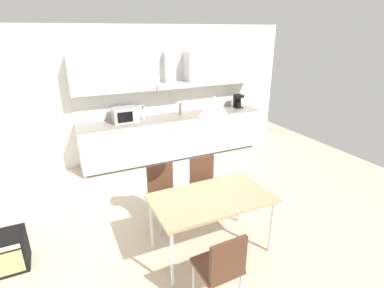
{
  "coord_description": "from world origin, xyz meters",
  "views": [
    {
      "loc": [
        -1.64,
        -2.97,
        2.6
      ],
      "look_at": [
        0.14,
        0.79,
        1.0
      ],
      "focal_mm": 28.0,
      "sensor_mm": 36.0,
      "label": 1
    }
  ],
  "objects_px": {
    "bottle_brown": "(180,110)",
    "bottle_white": "(143,114)",
    "dining_table": "(212,201)",
    "guitar_amp": "(2,253)",
    "chair_far_left": "(163,189)",
    "chair_near_left": "(222,265)",
    "chair_far_right": "(205,180)",
    "microwave": "(125,115)",
    "pendant_lamp": "(214,106)",
    "coffee_maker": "(238,101)"
  },
  "relations": [
    {
      "from": "microwave",
      "to": "bottle_brown",
      "type": "distance_m",
      "value": 1.17
    },
    {
      "from": "chair_near_left",
      "to": "microwave",
      "type": "bearing_deg",
      "value": 89.64
    },
    {
      "from": "chair_near_left",
      "to": "chair_far_left",
      "type": "bearing_deg",
      "value": 90.31
    },
    {
      "from": "dining_table",
      "to": "guitar_amp",
      "type": "bearing_deg",
      "value": 162.57
    },
    {
      "from": "chair_near_left",
      "to": "chair_far_right",
      "type": "distance_m",
      "value": 1.69
    },
    {
      "from": "coffee_maker",
      "to": "bottle_white",
      "type": "xyz_separation_m",
      "value": [
        -2.25,
        -0.04,
        -0.03
      ]
    },
    {
      "from": "dining_table",
      "to": "chair_near_left",
      "type": "relative_size",
      "value": 1.63
    },
    {
      "from": "bottle_white",
      "to": "guitar_amp",
      "type": "distance_m",
      "value": 3.35
    },
    {
      "from": "microwave",
      "to": "bottle_brown",
      "type": "height_order",
      "value": "microwave"
    },
    {
      "from": "chair_far_left",
      "to": "chair_far_right",
      "type": "xyz_separation_m",
      "value": [
        0.64,
        0.0,
        0.0
      ]
    },
    {
      "from": "bottle_brown",
      "to": "pendant_lamp",
      "type": "height_order",
      "value": "pendant_lamp"
    },
    {
      "from": "pendant_lamp",
      "to": "guitar_amp",
      "type": "bearing_deg",
      "value": 162.57
    },
    {
      "from": "bottle_brown",
      "to": "chair_far_right",
      "type": "relative_size",
      "value": 0.29
    },
    {
      "from": "bottle_brown",
      "to": "dining_table",
      "type": "distance_m",
      "value": 3.11
    },
    {
      "from": "chair_far_left",
      "to": "chair_near_left",
      "type": "relative_size",
      "value": 1.0
    },
    {
      "from": "microwave",
      "to": "bottle_brown",
      "type": "bearing_deg",
      "value": 0.55
    },
    {
      "from": "dining_table",
      "to": "guitar_amp",
      "type": "height_order",
      "value": "dining_table"
    },
    {
      "from": "bottle_brown",
      "to": "pendant_lamp",
      "type": "distance_m",
      "value": 3.2
    },
    {
      "from": "bottle_brown",
      "to": "bottle_white",
      "type": "bearing_deg",
      "value": -178.46
    },
    {
      "from": "microwave",
      "to": "pendant_lamp",
      "type": "relative_size",
      "value": 1.5
    },
    {
      "from": "chair_near_left",
      "to": "pendant_lamp",
      "type": "relative_size",
      "value": 2.72
    },
    {
      "from": "bottle_brown",
      "to": "bottle_white",
      "type": "relative_size",
      "value": 0.9
    },
    {
      "from": "chair_far_left",
      "to": "chair_near_left",
      "type": "bearing_deg",
      "value": -89.69
    },
    {
      "from": "chair_far_left",
      "to": "chair_near_left",
      "type": "xyz_separation_m",
      "value": [
        0.01,
        -1.57,
        0.0
      ]
    },
    {
      "from": "bottle_white",
      "to": "dining_table",
      "type": "distance_m",
      "value": 2.96
    },
    {
      "from": "coffee_maker",
      "to": "pendant_lamp",
      "type": "relative_size",
      "value": 0.94
    },
    {
      "from": "bottle_brown",
      "to": "microwave",
      "type": "bearing_deg",
      "value": -179.45
    },
    {
      "from": "coffee_maker",
      "to": "pendant_lamp",
      "type": "bearing_deg",
      "value": -127.86
    },
    {
      "from": "coffee_maker",
      "to": "chair_far_left",
      "type": "relative_size",
      "value": 0.34
    },
    {
      "from": "microwave",
      "to": "guitar_amp",
      "type": "bearing_deg",
      "value": -132.15
    },
    {
      "from": "bottle_white",
      "to": "dining_table",
      "type": "height_order",
      "value": "bottle_white"
    },
    {
      "from": "pendant_lamp",
      "to": "chair_far_left",
      "type": "bearing_deg",
      "value": 112.47
    },
    {
      "from": "dining_table",
      "to": "chair_near_left",
      "type": "distance_m",
      "value": 0.86
    },
    {
      "from": "chair_far_right",
      "to": "guitar_amp",
      "type": "height_order",
      "value": "chair_far_right"
    },
    {
      "from": "dining_table",
      "to": "chair_far_left",
      "type": "height_order",
      "value": "chair_far_left"
    },
    {
      "from": "bottle_white",
      "to": "chair_far_right",
      "type": "distance_m",
      "value": 2.23
    },
    {
      "from": "coffee_maker",
      "to": "chair_far_left",
      "type": "distance_m",
      "value": 3.47
    },
    {
      "from": "bottle_white",
      "to": "pendant_lamp",
      "type": "distance_m",
      "value": 3.05
    },
    {
      "from": "microwave",
      "to": "pendant_lamp",
      "type": "height_order",
      "value": "pendant_lamp"
    },
    {
      "from": "dining_table",
      "to": "bottle_white",
      "type": "bearing_deg",
      "value": 88.76
    },
    {
      "from": "bottle_white",
      "to": "chair_far_right",
      "type": "bearing_deg",
      "value": -83.22
    },
    {
      "from": "microwave",
      "to": "guitar_amp",
      "type": "relative_size",
      "value": 0.92
    },
    {
      "from": "chair_far_left",
      "to": "microwave",
      "type": "bearing_deg",
      "value": 89.16
    },
    {
      "from": "coffee_maker",
      "to": "chair_far_right",
      "type": "distance_m",
      "value": 3.01
    },
    {
      "from": "coffee_maker",
      "to": "bottle_white",
      "type": "bearing_deg",
      "value": -179.06
    },
    {
      "from": "microwave",
      "to": "bottle_white",
      "type": "distance_m",
      "value": 0.36
    },
    {
      "from": "microwave",
      "to": "chair_far_left",
      "type": "height_order",
      "value": "microwave"
    },
    {
      "from": "bottle_white",
      "to": "chair_far_left",
      "type": "bearing_deg",
      "value": -100.2
    },
    {
      "from": "chair_far_left",
      "to": "pendant_lamp",
      "type": "bearing_deg",
      "value": -67.53
    },
    {
      "from": "microwave",
      "to": "coffee_maker",
      "type": "relative_size",
      "value": 1.6
    }
  ]
}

